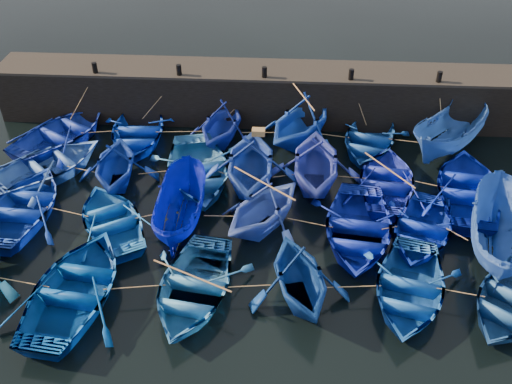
# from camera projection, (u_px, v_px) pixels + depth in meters

# --- Properties ---
(ground) EXTENTS (120.00, 120.00, 0.00)m
(ground) POSITION_uv_depth(u_px,v_px,m) (251.00, 261.00, 20.43)
(ground) COLOR black
(ground) RESTS_ON ground
(quay_wall) EXTENTS (26.00, 2.50, 2.50)m
(quay_wall) POSITION_uv_depth(u_px,v_px,m) (265.00, 95.00, 28.08)
(quay_wall) COLOR black
(quay_wall) RESTS_ON ground
(quay_top) EXTENTS (26.00, 2.50, 0.12)m
(quay_top) POSITION_uv_depth(u_px,v_px,m) (265.00, 70.00, 27.29)
(quay_top) COLOR black
(quay_top) RESTS_ON quay_wall
(bollard_0) EXTENTS (0.24, 0.24, 0.50)m
(bollard_0) POSITION_uv_depth(u_px,v_px,m) (95.00, 68.00, 26.78)
(bollard_0) COLOR black
(bollard_0) RESTS_ON quay_top
(bollard_1) EXTENTS (0.24, 0.24, 0.50)m
(bollard_1) POSITION_uv_depth(u_px,v_px,m) (179.00, 70.00, 26.58)
(bollard_1) COLOR black
(bollard_1) RESTS_ON quay_top
(bollard_2) EXTENTS (0.24, 0.24, 0.50)m
(bollard_2) POSITION_uv_depth(u_px,v_px,m) (264.00, 72.00, 26.39)
(bollard_2) COLOR black
(bollard_2) RESTS_ON quay_top
(bollard_3) EXTENTS (0.24, 0.24, 0.50)m
(bollard_3) POSITION_uv_depth(u_px,v_px,m) (351.00, 74.00, 26.19)
(bollard_3) COLOR black
(bollard_3) RESTS_ON quay_top
(bollard_4) EXTENTS (0.24, 0.24, 0.50)m
(bollard_4) POSITION_uv_depth(u_px,v_px,m) (439.00, 77.00, 25.99)
(bollard_4) COLOR black
(bollard_4) RESTS_ON quay_top
(boat_0) EXTENTS (5.90, 6.42, 1.09)m
(boat_0) POSITION_uv_depth(u_px,v_px,m) (62.00, 133.00, 26.55)
(boat_0) COLOR #112999
(boat_0) RESTS_ON ground
(boat_1) EXTENTS (4.14, 5.46, 1.07)m
(boat_1) POSITION_uv_depth(u_px,v_px,m) (137.00, 132.00, 26.63)
(boat_1) COLOR #0830BE
(boat_1) RESTS_ON ground
(boat_2) EXTENTS (4.23, 4.62, 2.07)m
(boat_2) POSITION_uv_depth(u_px,v_px,m) (222.00, 123.00, 26.29)
(boat_2) COLOR navy
(boat_2) RESTS_ON ground
(boat_3) EXTENTS (5.90, 6.12, 2.47)m
(boat_3) POSITION_uv_depth(u_px,v_px,m) (301.00, 120.00, 26.08)
(boat_3) COLOR blue
(boat_3) RESTS_ON ground
(boat_4) EXTENTS (4.63, 5.57, 1.00)m
(boat_4) POSITION_uv_depth(u_px,v_px,m) (369.00, 139.00, 26.15)
(boat_4) COLOR navy
(boat_4) RESTS_ON ground
(boat_5) EXTENTS (4.97, 5.36, 2.06)m
(boat_5) POSITION_uv_depth(u_px,v_px,m) (450.00, 135.00, 25.44)
(boat_5) COLOR #254E92
(boat_5) RESTS_ON ground
(boat_6) EXTENTS (6.21, 6.34, 1.08)m
(boat_6) POSITION_uv_depth(u_px,v_px,m) (47.00, 166.00, 24.34)
(boat_6) COLOR blue
(boat_6) RESTS_ON ground
(boat_7) EXTENTS (3.90, 4.37, 2.09)m
(boat_7) POSITION_uv_depth(u_px,v_px,m) (115.00, 163.00, 23.57)
(boat_7) COLOR navy
(boat_7) RESTS_ON ground
(boat_8) EXTENTS (5.16, 6.31, 1.14)m
(boat_8) POSITION_uv_depth(u_px,v_px,m) (197.00, 170.00, 24.01)
(boat_8) COLOR blue
(boat_8) RESTS_ON ground
(boat_9) EXTENTS (4.29, 4.96, 2.57)m
(boat_9) POSITION_uv_depth(u_px,v_px,m) (251.00, 162.00, 23.25)
(boat_9) COLOR #1B3C99
(boat_9) RESTS_ON ground
(boat_10) EXTENTS (4.22, 4.86, 2.51)m
(boat_10) POSITION_uv_depth(u_px,v_px,m) (316.00, 161.00, 23.33)
(boat_10) COLOR #2939A8
(boat_10) RESTS_ON ground
(boat_11) EXTENTS (4.09, 5.24, 0.99)m
(boat_11) POSITION_uv_depth(u_px,v_px,m) (387.00, 180.00, 23.56)
(boat_11) COLOR #101EA5
(boat_11) RESTS_ON ground
(boat_12) EXTENTS (4.68, 5.97, 1.13)m
(boat_12) POSITION_uv_depth(u_px,v_px,m) (469.00, 188.00, 22.98)
(boat_12) COLOR #051BA8
(boat_12) RESTS_ON ground
(boat_13) EXTENTS (3.88, 5.24, 1.05)m
(boat_13) POSITION_uv_depth(u_px,v_px,m) (24.00, 207.00, 22.10)
(boat_13) COLOR #0B2C97
(boat_13) RESTS_ON ground
(boat_14) EXTENTS (5.06, 5.50, 0.93)m
(boat_14) POSITION_uv_depth(u_px,v_px,m) (112.00, 219.00, 21.58)
(boat_14) COLOR blue
(boat_14) RESTS_ON ground
(boat_15) EXTENTS (1.83, 4.69, 1.80)m
(boat_15) POSITION_uv_depth(u_px,v_px,m) (180.00, 207.00, 21.45)
(boat_15) COLOR #000A8F
(boat_15) RESTS_ON ground
(boat_16) EXTENTS (5.18, 5.30, 2.12)m
(boat_16) POSITION_uv_depth(u_px,v_px,m) (264.00, 207.00, 21.23)
(boat_16) COLOR blue
(boat_16) RESTS_ON ground
(boat_17) EXTENTS (4.37, 5.69, 1.10)m
(boat_17) POSITION_uv_depth(u_px,v_px,m) (357.00, 228.00, 21.02)
(boat_17) COLOR #091A94
(boat_17) RESTS_ON ground
(boat_18) EXTENTS (4.48, 5.22, 0.91)m
(boat_18) POSITION_uv_depth(u_px,v_px,m) (421.00, 229.00, 21.11)
(boat_18) COLOR #051D94
(boat_18) RESTS_ON ground
(boat_19) EXTENTS (3.16, 5.56, 2.03)m
(boat_19) POSITION_uv_depth(u_px,v_px,m) (497.00, 232.00, 20.16)
(boat_19) COLOR #224DA3
(boat_19) RESTS_ON ground
(boat_21) EXTENTS (4.48, 5.81, 1.12)m
(boat_21) POSITION_uv_depth(u_px,v_px,m) (76.00, 288.00, 18.60)
(boat_21) COLOR navy
(boat_21) RESTS_ON ground
(boat_22) EXTENTS (4.16, 5.33, 1.01)m
(boat_22) POSITION_uv_depth(u_px,v_px,m) (193.00, 287.00, 18.70)
(boat_22) COLOR blue
(boat_22) RESTS_ON ground
(boat_23) EXTENTS (4.27, 4.65, 2.06)m
(boat_23) POSITION_uv_depth(u_px,v_px,m) (299.00, 276.00, 18.38)
(boat_23) COLOR navy
(boat_23) RESTS_ON ground
(boat_24) EXTENTS (4.49, 5.47, 0.99)m
(boat_24) POSITION_uv_depth(u_px,v_px,m) (409.00, 288.00, 18.68)
(boat_24) COLOR #0D418E
(boat_24) RESTS_ON ground
(wooden_crate) EXTENTS (0.52, 0.36, 0.24)m
(wooden_crate) POSITION_uv_depth(u_px,v_px,m) (258.00, 132.00, 22.39)
(wooden_crate) COLOR olive
(wooden_crate) RESTS_ON boat_9
(mooring_ropes) EXTENTS (17.80, 11.75, 2.10)m
(mooring_ropes) POSITION_uv_depth(u_px,v_px,m) (247.00, 162.00, 23.97)
(mooring_ropes) COLOR tan
(mooring_ropes) RESTS_ON ground
(loose_oars) EXTENTS (9.40, 12.07, 1.54)m
(loose_oars) POSITION_uv_depth(u_px,v_px,m) (293.00, 174.00, 21.88)
(loose_oars) COLOR #99724C
(loose_oars) RESTS_ON ground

